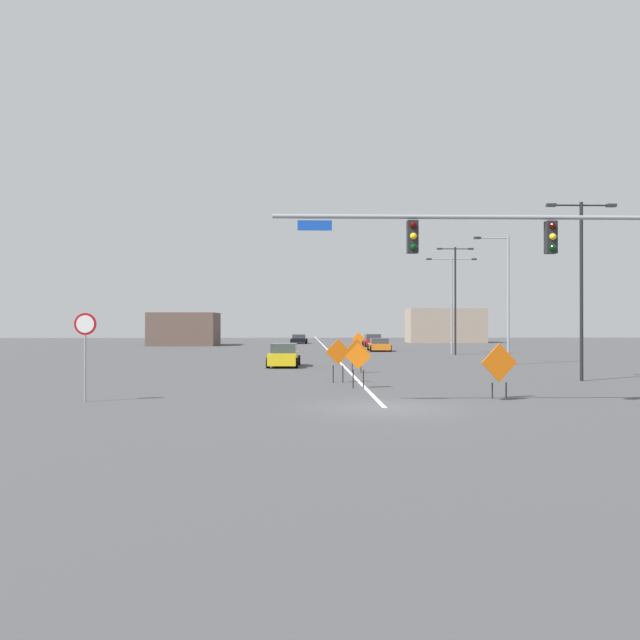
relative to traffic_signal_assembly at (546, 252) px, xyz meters
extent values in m
plane|color=#444447|center=(-5.22, 0.01, -5.00)|extent=(206.37, 206.37, 0.00)
cube|color=white|center=(-5.22, 57.34, -5.00)|extent=(0.16, 114.65, 0.01)
cylinder|color=gray|center=(-2.09, 0.01, 1.12)|extent=(13.45, 0.14, 0.14)
cube|color=black|center=(0.16, 0.01, 0.48)|extent=(0.34, 0.32, 1.05)
sphere|color=#3A0503|center=(0.16, -0.16, 0.83)|extent=(0.22, 0.22, 0.22)
sphere|color=yellow|center=(0.16, -0.16, 0.48)|extent=(0.22, 0.22, 0.22)
sphere|color=black|center=(0.16, -0.16, 0.13)|extent=(0.22, 0.22, 0.22)
cube|color=black|center=(-4.33, 0.01, 0.48)|extent=(0.34, 0.32, 1.05)
sphere|color=#3A0503|center=(-4.33, -0.16, 0.83)|extent=(0.22, 0.22, 0.22)
sphere|color=yellow|center=(-4.33, -0.16, 0.48)|extent=(0.22, 0.22, 0.22)
sphere|color=black|center=(-4.33, -0.16, 0.13)|extent=(0.22, 0.22, 0.22)
cube|color=#1447B7|center=(-7.47, 0.01, 0.83)|extent=(1.10, 0.03, 0.32)
cylinder|color=gray|center=(-15.34, 1.87, -3.85)|extent=(0.07, 0.07, 2.31)
cylinder|color=#B20F14|center=(-15.34, 1.87, -2.32)|extent=(0.76, 0.03, 0.76)
cylinder|color=white|center=(-15.34, 1.85, -2.32)|extent=(0.61, 0.01, 0.61)
cylinder|color=gray|center=(5.67, 21.64, -0.77)|extent=(0.16, 0.16, 8.47)
cylinder|color=gray|center=(4.65, 21.64, 3.32)|extent=(2.04, 0.08, 0.08)
cube|color=#262628|center=(3.63, 21.64, 3.32)|extent=(0.44, 0.24, 0.14)
cylinder|color=black|center=(5.33, 34.95, -0.36)|extent=(0.16, 0.16, 9.28)
cylinder|color=black|center=(4.65, 34.95, 4.13)|extent=(1.36, 0.08, 0.08)
cube|color=#262628|center=(3.97, 34.95, 4.13)|extent=(0.44, 0.24, 0.14)
cylinder|color=black|center=(6.00, 34.95, 4.13)|extent=(1.36, 0.08, 0.08)
cube|color=#262628|center=(6.68, 34.95, 4.13)|extent=(0.44, 0.24, 0.14)
cylinder|color=black|center=(5.30, 9.58, -0.79)|extent=(0.16, 0.16, 8.43)
cylinder|color=black|center=(4.58, 9.58, 3.28)|extent=(1.44, 0.08, 0.08)
cube|color=#262628|center=(3.87, 9.58, 3.28)|extent=(0.44, 0.24, 0.14)
cylinder|color=black|center=(6.02, 9.58, 3.28)|extent=(1.44, 0.08, 0.08)
cube|color=#262628|center=(6.74, 9.58, 3.28)|extent=(0.44, 0.24, 0.14)
cylinder|color=gray|center=(5.50, 37.12, -0.70)|extent=(0.16, 0.16, 8.61)
cylinder|color=gray|center=(4.48, 37.12, 3.46)|extent=(2.03, 0.08, 0.08)
cube|color=#262628|center=(3.47, 37.12, 3.46)|extent=(0.44, 0.24, 0.14)
cylinder|color=gray|center=(6.52, 37.12, 3.46)|extent=(2.03, 0.08, 0.08)
cube|color=#262628|center=(7.53, 37.12, 3.46)|extent=(0.44, 0.24, 0.14)
cube|color=orange|center=(-0.75, 2.55, -3.71)|extent=(1.38, 0.30, 1.40)
cylinder|color=black|center=(-1.02, 2.50, -4.72)|extent=(0.05, 0.05, 0.57)
cylinder|color=black|center=(-0.49, 2.60, -4.72)|extent=(0.05, 0.05, 0.57)
cube|color=orange|center=(-2.57, 40.16, -3.72)|extent=(1.17, 0.16, 1.17)
cylinder|color=black|center=(-2.80, 40.18, -4.66)|extent=(0.05, 0.05, 0.68)
cylinder|color=black|center=(-2.35, 40.14, -4.66)|extent=(0.05, 0.05, 0.68)
cube|color=orange|center=(-5.53, 6.35, -3.66)|extent=(1.10, 0.13, 1.10)
cylinder|color=black|center=(-5.74, 6.37, -4.62)|extent=(0.05, 0.05, 0.77)
cylinder|color=black|center=(-5.31, 6.34, -4.62)|extent=(0.05, 0.05, 0.77)
cube|color=orange|center=(-6.23, 8.95, -3.60)|extent=(1.17, 0.26, 1.18)
cylinder|color=black|center=(-6.45, 8.91, -4.61)|extent=(0.05, 0.05, 0.80)
cylinder|color=black|center=(-6.00, 9.00, -4.61)|extent=(0.05, 0.05, 0.80)
cube|color=orange|center=(-4.89, 14.76, -3.77)|extent=(1.25, 0.32, 1.27)
cylinder|color=black|center=(-5.13, 14.70, -4.71)|extent=(0.05, 0.05, 0.58)
cylinder|color=black|center=(-4.65, 14.81, -4.71)|extent=(0.05, 0.05, 0.58)
cube|color=orange|center=(-0.30, 43.02, -4.56)|extent=(1.90, 4.27, 0.58)
cube|color=#333D47|center=(-0.30, 42.80, -4.00)|extent=(1.68, 2.04, 0.53)
cylinder|color=black|center=(0.64, 44.49, -4.68)|extent=(0.23, 0.64, 0.64)
cylinder|color=black|center=(-1.19, 44.51, -4.68)|extent=(0.23, 0.64, 0.64)
cylinder|color=black|center=(0.59, 41.52, -4.68)|extent=(0.23, 0.64, 0.64)
cylinder|color=black|center=(-1.24, 41.55, -4.68)|extent=(0.23, 0.64, 0.64)
cube|color=gold|center=(-9.01, 20.18, -4.49)|extent=(1.88, 4.32, 0.71)
cube|color=#333D47|center=(-9.00, 20.39, -3.84)|extent=(1.63, 2.35, 0.58)
cylinder|color=black|center=(-9.92, 18.73, -4.68)|extent=(0.25, 0.65, 0.64)
cylinder|color=black|center=(-8.22, 18.66, -4.68)|extent=(0.25, 0.65, 0.64)
cylinder|color=black|center=(-9.79, 21.71, -4.68)|extent=(0.25, 0.65, 0.64)
cylinder|color=black|center=(-8.09, 21.63, -4.68)|extent=(0.25, 0.65, 0.64)
cube|color=red|center=(0.44, 55.89, -4.50)|extent=(1.96, 3.86, 0.68)
cube|color=#333D47|center=(0.44, 55.69, -3.85)|extent=(1.74, 2.24, 0.62)
cylinder|color=black|center=(1.37, 57.24, -4.68)|extent=(0.23, 0.64, 0.64)
cylinder|color=black|center=(-0.53, 57.21, -4.68)|extent=(0.23, 0.64, 0.64)
cylinder|color=black|center=(1.41, 54.56, -4.68)|extent=(0.23, 0.64, 0.64)
cylinder|color=black|center=(-0.48, 54.53, -4.68)|extent=(0.23, 0.64, 0.64)
cube|color=black|center=(-8.25, 67.16, -4.56)|extent=(2.13, 3.90, 0.58)
cube|color=#333D47|center=(-8.25, 67.35, -4.01)|extent=(1.84, 1.95, 0.50)
cylinder|color=black|center=(-9.29, 65.87, -4.68)|extent=(0.25, 0.65, 0.64)
cylinder|color=black|center=(-7.35, 65.78, -4.68)|extent=(0.25, 0.65, 0.64)
cylinder|color=black|center=(-9.16, 68.53, -4.68)|extent=(0.25, 0.65, 0.64)
cylinder|color=black|center=(-7.22, 68.44, -4.68)|extent=(0.25, 0.65, 0.64)
cube|color=gray|center=(12.45, 71.12, -2.60)|extent=(10.70, 5.46, 4.81)
cube|color=brown|center=(-22.43, 60.56, -2.99)|extent=(8.03, 7.22, 4.03)
camera|label=1|loc=(-7.88, -20.82, -2.30)|focal=36.69mm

